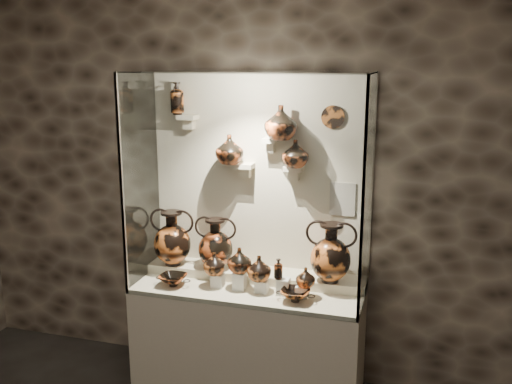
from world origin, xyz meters
TOP-DOWN VIEW (x-y plane):
  - wall_back at (0.00, 2.50)m, footprint 5.00×0.02m
  - plinth at (0.00, 2.18)m, footprint 1.70×0.60m
  - front_tier at (0.00, 2.18)m, footprint 1.68×0.58m
  - rear_tier at (0.00, 2.35)m, footprint 1.70×0.25m
  - back_panel at (0.00, 2.50)m, footprint 1.70×0.03m
  - glass_front at (0.00, 1.88)m, footprint 1.70×0.01m
  - glass_left at (-0.85, 2.18)m, footprint 0.01×0.60m
  - glass_right at (0.85, 2.18)m, footprint 0.01×0.60m
  - glass_top at (0.00, 2.18)m, footprint 1.70×0.60m
  - frame_post_left at (-0.84, 1.89)m, footprint 0.02×0.02m
  - frame_post_right at (0.84, 1.89)m, footprint 0.02×0.02m
  - pedestal_a at (-0.22, 2.13)m, footprint 0.09×0.09m
  - pedestal_b at (-0.05, 2.13)m, footprint 0.09×0.09m
  - pedestal_c at (0.12, 2.13)m, footprint 0.09×0.09m
  - pedestal_d at (0.28, 2.13)m, footprint 0.09×0.09m
  - pedestal_e at (0.42, 2.13)m, footprint 0.09×0.09m
  - bracket_ul at (-0.55, 2.42)m, footprint 0.14×0.12m
  - bracket_ca at (-0.10, 2.42)m, footprint 0.14×0.12m
  - bracket_cb at (0.10, 2.42)m, footprint 0.10×0.12m
  - bracket_cc at (0.28, 2.42)m, footprint 0.14×0.12m
  - amphora_left at (-0.66, 2.30)m, footprint 0.43×0.43m
  - amphora_mid at (-0.30, 2.31)m, footprint 0.42×0.42m
  - amphora_right at (0.59, 2.29)m, footprint 0.36×0.36m
  - jug_a at (-0.24, 2.11)m, footprint 0.19×0.19m
  - jug_b at (-0.05, 2.14)m, footprint 0.22×0.22m
  - jug_c at (0.10, 2.12)m, footprint 0.18×0.18m
  - jug_e at (0.44, 2.11)m, footprint 0.17×0.17m
  - lekythos_small at (0.25, 2.11)m, footprint 0.07×0.07m
  - kylix_left at (-0.54, 2.05)m, footprint 0.27×0.23m
  - kylix_right at (0.39, 2.03)m, footprint 0.28×0.24m
  - lekythos_tall at (-0.63, 2.41)m, footprint 0.14×0.14m
  - ovoid_vase_a at (-0.20, 2.36)m, footprint 0.22×0.22m
  - ovoid_vase_b at (0.19, 2.35)m, footprint 0.30×0.30m
  - ovoid_vase_c at (0.30, 2.37)m, footprint 0.25×0.25m
  - wall_plate at (0.55, 2.47)m, footprint 0.17×0.02m
  - info_placard at (0.64, 2.47)m, footprint 0.19×0.01m

SIDE VIEW (x-z plane):
  - plinth at x=0.00m, z-range 0.00..0.80m
  - front_tier at x=0.00m, z-range 0.80..0.83m
  - rear_tier at x=0.00m, z-range 0.80..0.90m
  - pedestal_e at x=0.42m, z-range 0.83..0.91m
  - pedestal_c at x=0.12m, z-range 0.83..0.92m
  - pedestal_a at x=-0.22m, z-range 0.83..0.93m
  - kylix_left at x=-0.54m, z-range 0.83..0.93m
  - kylix_right at x=0.39m, z-range 0.83..0.94m
  - pedestal_d at x=0.28m, z-range 0.83..0.95m
  - pedestal_b at x=-0.05m, z-range 0.83..0.96m
  - jug_e at x=0.44m, z-range 0.91..1.05m
  - jug_c at x=0.10m, z-range 0.92..1.11m
  - jug_a at x=-0.24m, z-range 0.93..1.10m
  - lekythos_small at x=0.25m, z-range 0.95..1.12m
  - jug_b at x=-0.05m, z-range 0.96..1.15m
  - amphora_mid at x=-0.30m, z-range 0.90..1.30m
  - amphora_left at x=-0.66m, z-range 0.90..1.34m
  - amphora_right at x=0.59m, z-range 0.90..1.34m
  - info_placard at x=0.64m, z-range 1.35..1.60m
  - wall_back at x=0.00m, z-range 0.00..3.20m
  - back_panel at x=0.00m, z-range 0.80..2.40m
  - glass_front at x=0.00m, z-range 0.80..2.40m
  - glass_left at x=-0.85m, z-range 0.80..2.40m
  - glass_right at x=0.85m, z-range 0.80..2.40m
  - frame_post_left at x=-0.84m, z-range 0.80..2.40m
  - frame_post_right at x=0.84m, z-range 0.80..2.40m
  - bracket_ca at x=-0.10m, z-range 1.68..1.72m
  - bracket_cc at x=0.28m, z-range 1.68..1.72m
  - ovoid_vase_c at x=0.30m, z-range 1.72..1.92m
  - ovoid_vase_a at x=-0.20m, z-range 1.72..1.94m
  - bracket_cb at x=0.10m, z-range 1.88..1.92m
  - ovoid_vase_b at x=0.19m, z-range 1.92..2.16m
  - bracket_ul at x=-0.55m, z-range 2.03..2.07m
  - wall_plate at x=0.55m, z-range 2.00..2.16m
  - lekythos_tall at x=-0.63m, z-range 2.07..2.34m
  - glass_top at x=0.00m, z-range 2.39..2.40m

